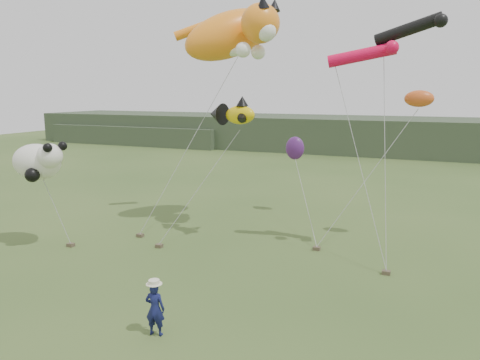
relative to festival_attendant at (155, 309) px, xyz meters
name	(u,v)px	position (x,y,z in m)	size (l,w,h in m)	color
ground	(168,304)	(-0.75, 1.86, -0.80)	(120.00, 120.00, 0.00)	#385123
headland	(341,134)	(-3.86, 46.54, 1.12)	(90.00, 13.00, 4.00)	#2D3D28
festival_attendant	(155,309)	(0.00, 0.00, 0.00)	(0.59, 0.38, 1.61)	#131849
sandbag_anchors	(208,248)	(-2.00, 7.24, -0.72)	(14.03, 4.22, 0.16)	brown
cat_kite	(236,33)	(-2.42, 11.39, 9.06)	(6.55, 5.36, 3.72)	orange
fish_kite	(231,114)	(-1.76, 9.36, 5.19)	(2.76, 1.83, 1.37)	yellow
tube_kites	(388,42)	(5.01, 10.05, 8.21)	(4.71, 1.27, 2.09)	black
panda_kite	(39,161)	(-9.22, 4.86, 3.14)	(2.87, 1.85, 1.78)	white
misc_kites	(338,131)	(2.31, 13.99, 4.19)	(7.83, 3.78, 3.93)	#D5561F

